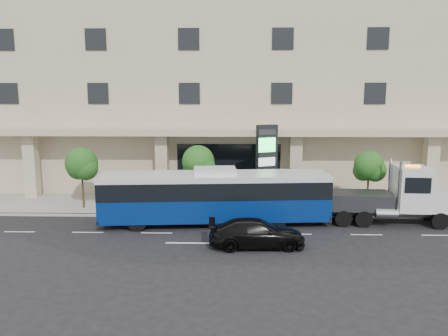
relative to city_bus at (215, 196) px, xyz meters
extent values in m
plane|color=black|center=(0.73, -0.46, -1.78)|extent=(120.00, 120.00, 0.00)
cube|color=gray|center=(0.73, 4.54, -1.70)|extent=(120.00, 6.00, 0.15)
cube|color=gray|center=(0.73, 1.54, -1.70)|extent=(120.00, 0.30, 0.15)
cube|color=tan|center=(0.73, 15.04, 8.22)|extent=(60.00, 15.00, 20.00)
cube|color=tan|center=(0.73, 6.34, 3.42)|extent=(60.00, 2.80, 0.50)
cube|color=black|center=(0.73, 7.51, 0.37)|extent=(8.00, 0.12, 4.00)
cube|color=tan|center=(-14.27, 6.34, 0.82)|extent=(0.90, 0.90, 4.90)
cube|color=tan|center=(-4.27, 6.34, 0.82)|extent=(0.90, 0.90, 4.90)
cube|color=tan|center=(5.73, 6.34, 0.82)|extent=(0.90, 0.90, 4.90)
cube|color=tan|center=(15.73, 6.34, 0.82)|extent=(0.90, 0.90, 4.90)
cylinder|color=#422B19|center=(-9.27, 3.14, -0.23)|extent=(0.14, 0.14, 2.80)
sphere|color=#154C18|center=(-9.27, 3.14, 1.49)|extent=(2.20, 2.20, 2.20)
sphere|color=#154C18|center=(-8.92, 2.94, 1.17)|extent=(1.65, 1.65, 1.65)
sphere|color=#154C18|center=(-9.57, 3.34, 1.09)|extent=(1.54, 1.54, 1.54)
cylinder|color=#422B19|center=(-1.27, 3.14, -0.16)|extent=(0.14, 0.14, 2.94)
sphere|color=#154C18|center=(-1.27, 3.14, 1.65)|extent=(2.20, 2.20, 2.20)
sphere|color=#154C18|center=(-0.92, 2.94, 1.31)|extent=(1.65, 1.65, 1.65)
sphere|color=#154C18|center=(-1.57, 3.34, 1.23)|extent=(1.54, 1.54, 1.54)
cylinder|color=#422B19|center=(10.23, 3.14, -0.26)|extent=(0.14, 0.14, 2.73)
sphere|color=#154C18|center=(10.23, 3.14, 1.41)|extent=(2.00, 2.00, 2.00)
sphere|color=#154C18|center=(10.58, 2.94, 1.10)|extent=(1.50, 1.50, 1.50)
sphere|color=#154C18|center=(9.93, 3.34, 1.02)|extent=(1.40, 1.40, 1.40)
cylinder|color=black|center=(-4.46, -1.58, -1.21)|extent=(1.17, 0.44, 1.15)
cylinder|color=black|center=(-4.66, 0.82, -1.21)|extent=(1.17, 0.44, 1.15)
cylinder|color=black|center=(3.76, -0.90, -1.21)|extent=(1.17, 0.44, 1.15)
cylinder|color=black|center=(3.56, 1.50, -1.21)|extent=(1.17, 0.44, 1.15)
cube|color=navy|center=(0.01, 0.00, -0.69)|extent=(13.94, 3.99, 1.37)
cube|color=black|center=(0.01, 0.00, 0.51)|extent=(13.94, 4.03, 1.03)
cube|color=silver|center=(0.01, 0.00, 1.20)|extent=(13.94, 3.99, 0.34)
cube|color=silver|center=(0.01, 0.00, 1.54)|extent=(2.66, 2.03, 0.34)
cube|color=#2D3033|center=(-6.79, -0.56, -1.26)|extent=(0.38, 2.87, 0.34)
cube|color=#2D3033|center=(6.81, 0.56, -1.26)|extent=(0.38, 2.87, 0.34)
cube|color=#2D3033|center=(10.82, 0.36, -1.04)|extent=(7.84, 1.43, 0.37)
cube|color=silver|center=(13.80, 0.17, -0.17)|extent=(1.97, 2.23, 1.38)
cube|color=silver|center=(11.96, 0.29, 0.47)|extent=(1.98, 2.41, 2.66)
cube|color=black|center=(12.83, 0.23, 0.88)|extent=(0.23, 2.02, 1.10)
cylinder|color=silver|center=(10.89, -0.65, 0.70)|extent=(0.18, 0.18, 3.12)
cylinder|color=silver|center=(11.02, 1.36, 0.70)|extent=(0.18, 0.18, 3.12)
cube|color=#2D3033|center=(8.85, 0.49, -0.36)|extent=(3.99, 2.45, 1.01)
cube|color=#2D3033|center=(6.66, 0.64, -0.91)|extent=(1.48, 0.35, 0.20)
cube|color=#2D3033|center=(6.11, 0.67, -1.27)|extent=(0.34, 1.66, 0.17)
cube|color=orange|center=(11.96, 0.29, 1.84)|extent=(0.84, 0.37, 0.13)
cylinder|color=black|center=(13.37, -0.77, -1.27)|extent=(1.03, 0.36, 1.01)
cylinder|color=black|center=(13.49, 1.15, -1.27)|extent=(1.03, 0.36, 1.01)
cylinder|color=black|center=(8.97, -0.48, -1.27)|extent=(1.03, 0.36, 1.01)
cylinder|color=black|center=(9.10, 1.44, -1.27)|extent=(1.03, 0.36, 1.01)
cylinder|color=black|center=(7.78, -0.40, -1.27)|extent=(1.03, 0.36, 1.01)
cylinder|color=black|center=(7.91, 1.52, -1.27)|extent=(1.03, 0.36, 1.01)
imported|color=black|center=(2.39, -4.10, -1.05)|extent=(5.10, 2.30, 1.45)
cube|color=black|center=(3.38, 3.50, 1.24)|extent=(1.51, 1.03, 5.75)
cube|color=#26E751|center=(3.38, 3.23, 2.78)|extent=(1.16, 0.57, 0.96)
cube|color=silver|center=(3.38, 3.23, 1.63)|extent=(1.16, 0.57, 0.57)
cube|color=#262628|center=(3.38, 3.23, 3.64)|extent=(1.16, 0.57, 0.38)
camera|label=1|loc=(1.28, -26.02, 5.98)|focal=35.00mm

